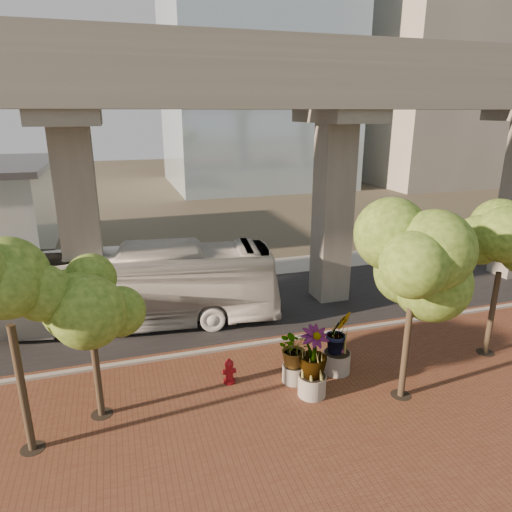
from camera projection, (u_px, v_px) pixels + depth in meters
name	position (u px, v px, depth m)	size (l,w,h in m)	color
ground	(229.00, 328.00, 20.98)	(160.00, 160.00, 0.00)	#3D392C
brick_plaza	(293.00, 442.00, 13.69)	(70.00, 13.00, 0.06)	brown
asphalt_road	(219.00, 310.00, 22.79)	(90.00, 8.00, 0.04)	black
curb_strip	(240.00, 347.00, 19.13)	(70.00, 0.25, 0.16)	gray
far_sidewalk	(199.00, 274.00, 27.80)	(90.00, 3.00, 0.06)	gray
transit_viaduct	(215.00, 163.00, 20.59)	(72.00, 5.60, 12.40)	gray
midrise_block	(438.00, 92.00, 60.84)	(18.00, 16.00, 24.00)	gray
transit_bus	(133.00, 287.00, 20.81)	(3.10, 13.22, 3.69)	silver
fire_hydrant	(229.00, 371.00, 16.53)	(0.48, 0.43, 0.96)	maroon
planter_front	(295.00, 350.00, 16.36)	(1.91, 1.91, 2.10)	#A8A397
planter_right	(313.00, 355.00, 15.48)	(2.39, 2.39, 2.55)	#AFAC9E
planter_left	(338.00, 335.00, 16.91)	(2.28, 2.28, 2.51)	#9B938C
street_tree_far_west	(4.00, 290.00, 11.87)	(3.50, 3.50, 6.63)	#413625
street_tree_near_west	(88.00, 302.00, 13.70)	(3.40, 3.40, 5.55)	#413625
street_tree_near_east	(415.00, 269.00, 14.49)	(4.40, 4.40, 6.70)	#413625
street_tree_far_east	(503.00, 248.00, 17.36)	(3.40, 3.40, 6.05)	#413625
streetlamp_east	(320.00, 184.00, 27.27)	(0.45, 1.33, 9.15)	#313236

